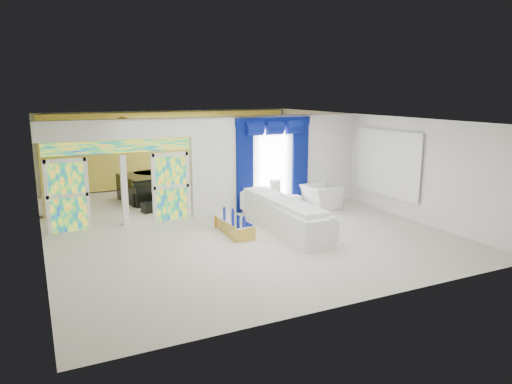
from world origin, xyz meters
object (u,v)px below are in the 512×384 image
coffee_table (234,227)px  console_table (283,203)px  grand_piano (145,188)px  white_sofa (284,216)px  armchair (320,196)px

coffee_table → console_table: console_table is taller
console_table → grand_piano: 4.90m
coffee_table → grand_piano: size_ratio=0.91×
white_sofa → console_table: 2.32m
console_table → armchair: armchair is taller
coffee_table → white_sofa: bearing=-12.5°
white_sofa → coffee_table: 1.40m
white_sofa → console_table: size_ratio=3.26×
white_sofa → armchair: 2.87m
console_table → armchair: size_ratio=1.06×
coffee_table → grand_piano: 5.06m
grand_piano → console_table: bearing=-50.8°
white_sofa → coffee_table: bearing=169.9°
white_sofa → grand_piano: bearing=119.5°
armchair → grand_piano: (-4.96, 3.49, 0.08)m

